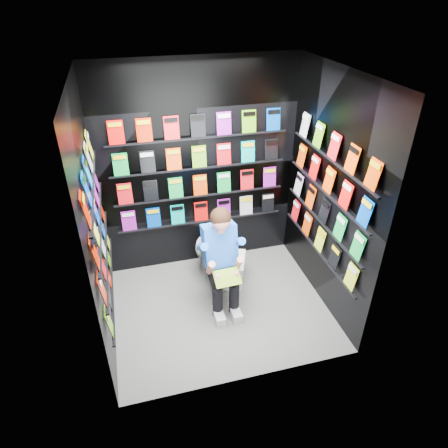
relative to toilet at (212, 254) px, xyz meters
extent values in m
plane|color=#5F5F5D|center=(-0.03, -0.55, -0.37)|extent=(2.40, 2.40, 0.00)
plane|color=white|center=(-0.03, -0.55, 2.23)|extent=(2.40, 2.40, 0.00)
cube|color=black|center=(-0.03, 0.45, 0.93)|extent=(2.40, 0.04, 2.60)
cube|color=black|center=(-0.03, -1.55, 0.93)|extent=(2.40, 0.04, 2.60)
cube|color=black|center=(-1.23, -0.55, 0.93)|extent=(0.04, 2.00, 2.60)
cube|color=black|center=(1.17, -0.55, 0.93)|extent=(0.04, 2.00, 2.60)
imported|color=white|center=(0.00, 0.00, 0.00)|extent=(0.46, 0.77, 0.73)
cube|color=white|center=(0.25, -0.13, -0.21)|extent=(0.36, 0.47, 0.31)
cube|color=white|center=(0.25, -0.13, -0.04)|extent=(0.39, 0.50, 0.03)
cube|color=green|center=(0.00, -0.73, 0.21)|extent=(0.29, 0.18, 0.12)
camera|label=1|loc=(-0.88, -3.88, 2.92)|focal=32.00mm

